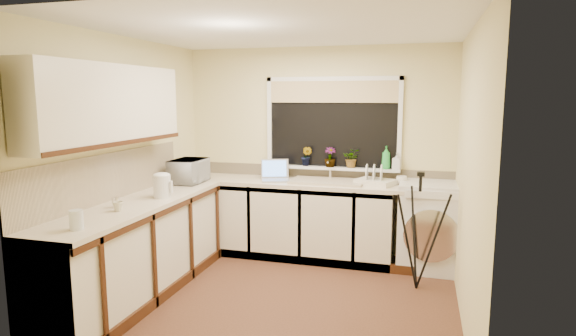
{
  "coord_description": "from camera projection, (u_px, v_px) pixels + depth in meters",
  "views": [
    {
      "loc": [
        1.22,
        -4.05,
        1.87
      ],
      "look_at": [
        -0.08,
        0.55,
        1.15
      ],
      "focal_mm": 29.63,
      "sensor_mm": 36.0,
      "label": 1
    }
  ],
  "objects": [
    {
      "name": "floor",
      "position": [
        281.0,
        298.0,
        4.46
      ],
      "size": [
        3.2,
        3.2,
        0.0
      ],
      "primitive_type": "plane",
      "color": "brown",
      "rests_on": "ground"
    },
    {
      "name": "ceiling",
      "position": [
        280.0,
        29.0,
        4.1
      ],
      "size": [
        3.2,
        3.2,
        0.0
      ],
      "primitive_type": "plane",
      "rotation": [
        3.14,
        0.0,
        0.0
      ],
      "color": "white",
      "rests_on": "ground"
    },
    {
      "name": "wall_back",
      "position": [
        316.0,
        151.0,
        5.71
      ],
      "size": [
        3.2,
        0.0,
        3.2
      ],
      "primitive_type": "plane",
      "rotation": [
        1.57,
        0.0,
        0.0
      ],
      "color": "beige",
      "rests_on": "ground"
    },
    {
      "name": "wall_front",
      "position": [
        208.0,
        205.0,
        2.85
      ],
      "size": [
        3.2,
        0.0,
        3.2
      ],
      "primitive_type": "plane",
      "rotation": [
        -1.57,
        0.0,
        0.0
      ],
      "color": "beige",
      "rests_on": "ground"
    },
    {
      "name": "wall_left",
      "position": [
        126.0,
        162.0,
        4.71
      ],
      "size": [
        0.0,
        3.0,
        3.0
      ],
      "primitive_type": "plane",
      "rotation": [
        1.57,
        0.0,
        1.57
      ],
      "color": "beige",
      "rests_on": "ground"
    },
    {
      "name": "wall_right",
      "position": [
        469.0,
        177.0,
        3.85
      ],
      "size": [
        0.0,
        3.0,
        3.0
      ],
      "primitive_type": "plane",
      "rotation": [
        1.57,
        0.0,
        -1.57
      ],
      "color": "beige",
      "rests_on": "ground"
    },
    {
      "name": "base_cabinet_back",
      "position": [
        283.0,
        219.0,
        5.63
      ],
      "size": [
        2.55,
        0.6,
        0.86
      ],
      "primitive_type": "cube",
      "color": "silver",
      "rests_on": "floor"
    },
    {
      "name": "base_cabinet_left",
      "position": [
        139.0,
        251.0,
        4.46
      ],
      "size": [
        0.54,
        2.4,
        0.86
      ],
      "primitive_type": "cube",
      "color": "silver",
      "rests_on": "floor"
    },
    {
      "name": "worktop_back",
      "position": [
        310.0,
        183.0,
        5.47
      ],
      "size": [
        3.2,
        0.6,
        0.04
      ],
      "primitive_type": "cube",
      "color": "beige",
      "rests_on": "base_cabinet_back"
    },
    {
      "name": "worktop_left",
      "position": [
        137.0,
        205.0,
        4.39
      ],
      "size": [
        0.6,
        2.4,
        0.04
      ],
      "primitive_type": "cube",
      "color": "beige",
      "rests_on": "base_cabinet_left"
    },
    {
      "name": "upper_cabinet",
      "position": [
        108.0,
        105.0,
        4.15
      ],
      "size": [
        0.28,
        1.9,
        0.7
      ],
      "primitive_type": "cube",
      "color": "silver",
      "rests_on": "wall_left"
    },
    {
      "name": "splashback_left",
      "position": [
        108.0,
        177.0,
        4.44
      ],
      "size": [
        0.02,
        2.4,
        0.45
      ],
      "primitive_type": "cube",
      "color": "beige",
      "rests_on": "wall_left"
    },
    {
      "name": "splashback_back",
      "position": [
        316.0,
        172.0,
        5.73
      ],
      "size": [
        3.2,
        0.02,
        0.14
      ],
      "primitive_type": "cube",
      "color": "beige",
      "rests_on": "wall_back"
    },
    {
      "name": "window_glass",
      "position": [
        333.0,
        124.0,
        5.59
      ],
      "size": [
        1.5,
        0.02,
        1.0
      ],
      "primitive_type": "cube",
      "color": "black",
      "rests_on": "wall_back"
    },
    {
      "name": "window_blind",
      "position": [
        333.0,
        92.0,
        5.51
      ],
      "size": [
        1.5,
        0.02,
        0.25
      ],
      "primitive_type": "cube",
      "color": "tan",
      "rests_on": "wall_back"
    },
    {
      "name": "windowsill",
      "position": [
        331.0,
        168.0,
        5.61
      ],
      "size": [
        1.6,
        0.14,
        0.03
      ],
      "primitive_type": "cube",
      "color": "white",
      "rests_on": "wall_back"
    },
    {
      "name": "sink",
      "position": [
        327.0,
        181.0,
        5.41
      ],
      "size": [
        0.82,
        0.46,
        0.03
      ],
      "primitive_type": "cube",
      "color": "tan",
      "rests_on": "worktop_back"
    },
    {
      "name": "faucet",
      "position": [
        330.0,
        170.0,
        5.57
      ],
      "size": [
        0.03,
        0.03,
        0.24
      ],
      "primitive_type": "cylinder",
      "color": "silver",
      "rests_on": "worktop_back"
    },
    {
      "name": "washing_machine",
      "position": [
        431.0,
        225.0,
        5.19
      ],
      "size": [
        0.69,
        0.67,
        0.95
      ],
      "primitive_type": "cube",
      "rotation": [
        0.0,
        0.0,
        -0.03
      ],
      "color": "silver",
      "rests_on": "floor"
    },
    {
      "name": "laptop",
      "position": [
        275.0,
        175.0,
        5.56
      ],
      "size": [
        0.4,
        0.39,
        0.24
      ],
      "rotation": [
        0.0,
        0.0,
        0.36
      ],
      "color": "#929299",
      "rests_on": "worktop_back"
    },
    {
      "name": "kettle",
      "position": [
        162.0,
        187.0,
        4.59
      ],
      "size": [
        0.17,
        0.17,
        0.22
      ],
      "primitive_type": "cylinder",
      "color": "silver",
      "rests_on": "worktop_left"
    },
    {
      "name": "dish_rack",
      "position": [
        376.0,
        182.0,
        5.28
      ],
      "size": [
        0.48,
        0.43,
        0.06
      ],
      "primitive_type": "cube",
      "rotation": [
        0.0,
        0.0,
        -0.39
      ],
      "color": "beige",
      "rests_on": "worktop_back"
    },
    {
      "name": "tripod",
      "position": [
        419.0,
        231.0,
        4.6
      ],
      "size": [
        0.69,
        0.69,
        1.16
      ],
      "primitive_type": null,
      "rotation": [
        0.0,
        0.0,
        -0.23
      ],
      "color": "black",
      "rests_on": "floor"
    },
    {
      "name": "glass_jug",
      "position": [
        76.0,
        220.0,
        3.49
      ],
      "size": [
        0.1,
        0.1,
        0.15
      ],
      "primitive_type": "cylinder",
      "color": "silver",
      "rests_on": "worktop_left"
    },
    {
      "name": "steel_jar",
      "position": [
        116.0,
        202.0,
        4.19
      ],
      "size": [
        0.07,
        0.07,
        0.1
      ],
      "primitive_type": "cylinder",
      "color": "white",
      "rests_on": "worktop_left"
    },
    {
      "name": "microwave",
      "position": [
        189.0,
        171.0,
        5.39
      ],
      "size": [
        0.34,
        0.49,
        0.27
      ],
      "primitive_type": "imported",
      "rotation": [
        0.0,
        0.0,
        1.61
      ],
      "color": "white",
      "rests_on": "worktop_left"
    },
    {
      "name": "plant_b",
      "position": [
        307.0,
        156.0,
        5.65
      ],
      "size": [
        0.15,
        0.13,
        0.23
      ],
      "primitive_type": "imported",
      "rotation": [
        0.0,
        0.0,
        -0.26
      ],
      "color": "#999999",
      "rests_on": "windowsill"
    },
    {
      "name": "plant_c",
      "position": [
        330.0,
        157.0,
        5.57
      ],
      "size": [
        0.16,
        0.16,
        0.23
      ],
      "primitive_type": "imported",
      "rotation": [
        0.0,
        0.0,
        0.31
      ],
      "color": "#999999",
      "rests_on": "windowsill"
    },
    {
      "name": "plant_d",
      "position": [
        352.0,
        158.0,
        5.53
      ],
      "size": [
        0.21,
        0.19,
        0.22
      ],
      "primitive_type": "imported",
      "rotation": [
        0.0,
        0.0,
        0.1
      ],
      "color": "#999999",
      "rests_on": "windowsill"
    },
    {
      "name": "soap_bottle_green",
      "position": [
        386.0,
        157.0,
        5.42
      ],
      "size": [
        0.11,
        0.11,
        0.26
      ],
      "primitive_type": "imported",
      "rotation": [
        0.0,
        0.0,
        -0.1
      ],
      "color": "green",
      "rests_on": "windowsill"
    },
    {
      "name": "soap_bottle_clear",
      "position": [
        397.0,
        161.0,
        5.38
      ],
      "size": [
        0.1,
        0.1,
        0.19
      ],
      "primitive_type": "imported",
      "rotation": [
        0.0,
        0.0,
        -0.18
      ],
      "color": "#999999",
      "rests_on": "windowsill"
    },
    {
      "name": "cup_back",
      "position": [
        402.0,
        180.0,
        5.28
      ],
      "size": [
        0.16,
        0.16,
        0.1
      ],
      "primitive_type": "imported",
      "rotation": [
        0.0,
        0.0,
        0.34
      ],
      "color": "white",
      "rests_on": "worktop_back"
    },
    {
      "name": "cup_left",
      "position": [
        118.0,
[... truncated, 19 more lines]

